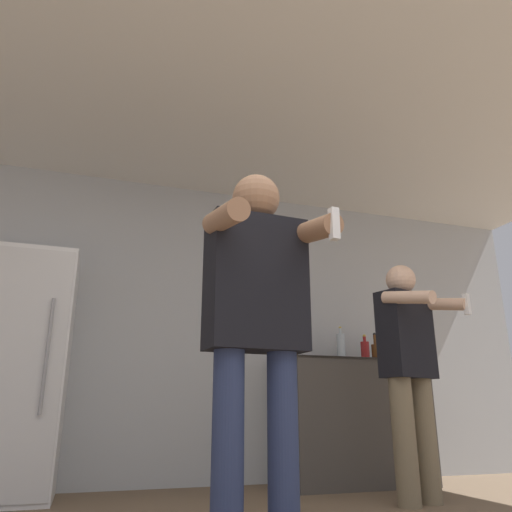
% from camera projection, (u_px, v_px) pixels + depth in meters
% --- Properties ---
extents(wall_back, '(7.00, 0.06, 2.55)m').
position_uv_depth(wall_back, '(182.00, 326.00, 4.29)').
color(wall_back, '#B2B7BC').
rests_on(wall_back, ground_plane).
extents(ceiling_slab, '(7.00, 3.52, 0.05)m').
position_uv_depth(ceiling_slab, '(231.00, 94.00, 3.29)').
color(ceiling_slab, silver).
rests_on(ceiling_slab, wall_back).
extents(refrigerator, '(0.69, 0.67, 1.68)m').
position_uv_depth(refrigerator, '(15.00, 371.00, 3.48)').
color(refrigerator, white).
rests_on(refrigerator, ground_plane).
extents(counter, '(1.23, 0.67, 0.99)m').
position_uv_depth(counter, '(351.00, 421.00, 4.15)').
color(counter, '#47423D').
rests_on(counter, ground_plane).
extents(bottle_tall_gin, '(0.06, 0.06, 0.33)m').
position_uv_depth(bottle_tall_gin, '(291.00, 344.00, 4.24)').
color(bottle_tall_gin, maroon).
rests_on(bottle_tall_gin, counter).
extents(bottle_amber_bourbon, '(0.07, 0.07, 0.27)m').
position_uv_depth(bottle_amber_bourbon, '(376.00, 352.00, 4.47)').
color(bottle_amber_bourbon, '#563314').
rests_on(bottle_amber_bourbon, counter).
extents(bottle_red_label, '(0.08, 0.08, 0.25)m').
position_uv_depth(bottle_red_label, '(365.00, 351.00, 4.44)').
color(bottle_red_label, maroon).
rests_on(bottle_red_label, counter).
extents(bottle_brown_liquor, '(0.07, 0.07, 0.31)m').
position_uv_depth(bottle_brown_liquor, '(341.00, 347.00, 4.38)').
color(bottle_brown_liquor, silver).
rests_on(bottle_brown_liquor, counter).
extents(person_woman_foreground, '(0.55, 0.49, 1.66)m').
position_uv_depth(person_woman_foreground, '(257.00, 313.00, 2.22)').
color(person_woman_foreground, navy).
rests_on(person_woman_foreground, ground_plane).
extents(person_man_side, '(0.55, 0.59, 1.58)m').
position_uv_depth(person_man_side, '(410.00, 364.00, 3.41)').
color(person_man_side, '#75664C').
rests_on(person_man_side, ground_plane).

